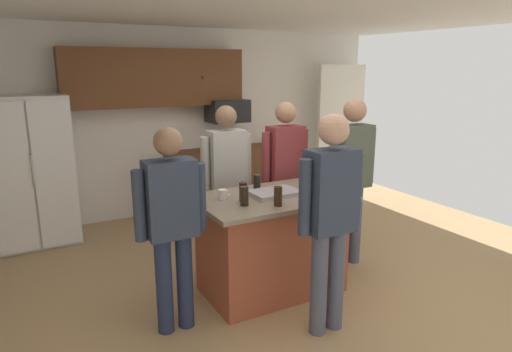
% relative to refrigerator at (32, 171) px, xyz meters
% --- Properties ---
extents(floor, '(7.04, 7.04, 0.00)m').
position_rel_refrigerator_xyz_m(floor, '(2.00, -2.38, -0.88)').
color(floor, tan).
rests_on(floor, ground).
extents(ceiling, '(7.04, 7.04, 0.00)m').
position_rel_refrigerator_xyz_m(ceiling, '(2.00, -2.38, 1.72)').
color(ceiling, white).
extents(back_wall, '(6.40, 0.10, 2.60)m').
position_rel_refrigerator_xyz_m(back_wall, '(2.00, 0.42, 0.42)').
color(back_wall, white).
rests_on(back_wall, ground).
extents(french_door_window_panel, '(0.90, 0.06, 2.00)m').
position_rel_refrigerator_xyz_m(french_door_window_panel, '(4.60, 0.02, 0.22)').
color(french_door_window_panel, white).
rests_on(french_door_window_panel, ground).
extents(cabinet_run_upper, '(2.40, 0.38, 0.75)m').
position_rel_refrigerator_xyz_m(cabinet_run_upper, '(1.60, 0.22, 1.05)').
color(cabinet_run_upper, brown).
extents(cabinet_run_lower, '(1.80, 0.63, 0.90)m').
position_rel_refrigerator_xyz_m(cabinet_run_lower, '(2.60, 0.10, -0.43)').
color(cabinet_run_lower, brown).
rests_on(cabinet_run_lower, ground).
extents(refrigerator, '(0.90, 0.76, 1.76)m').
position_rel_refrigerator_xyz_m(refrigerator, '(0.00, 0.00, 0.00)').
color(refrigerator, white).
rests_on(refrigerator, ground).
extents(microwave_over_range, '(0.56, 0.40, 0.32)m').
position_rel_refrigerator_xyz_m(microwave_over_range, '(2.60, 0.12, 0.57)').
color(microwave_over_range, black).
extents(kitchen_island, '(1.37, 0.87, 0.93)m').
position_rel_refrigerator_xyz_m(kitchen_island, '(1.85, -2.40, -0.41)').
color(kitchen_island, '#9E4C33').
rests_on(kitchen_island, ground).
extents(person_elder_center, '(0.57, 0.23, 1.71)m').
position_rel_refrigerator_xyz_m(person_elder_center, '(2.41, -1.73, 0.11)').
color(person_elder_center, '#232D4C').
rests_on(person_elder_center, ground).
extents(person_host_foreground, '(0.57, 0.22, 1.64)m').
position_rel_refrigerator_xyz_m(person_host_foreground, '(0.84, -2.58, 0.07)').
color(person_host_foreground, '#232D4C').
rests_on(person_host_foreground, ground).
extents(person_guest_left, '(0.57, 0.23, 1.74)m').
position_rel_refrigerator_xyz_m(person_guest_left, '(1.89, -3.18, 0.13)').
color(person_guest_left, '#4C5166').
rests_on(person_guest_left, ground).
extents(person_guest_right, '(0.57, 0.23, 1.76)m').
position_rel_refrigerator_xyz_m(person_guest_right, '(2.87, -2.28, 0.15)').
color(person_guest_right, '#4C5166').
rests_on(person_guest_right, ground).
extents(person_guest_by_door, '(0.57, 0.22, 1.69)m').
position_rel_refrigerator_xyz_m(person_guest_by_door, '(1.77, -1.61, 0.10)').
color(person_guest_by_door, '#383842').
rests_on(person_guest_by_door, ground).
extents(mug_ceramic_white, '(0.12, 0.08, 0.09)m').
position_rel_refrigerator_xyz_m(mug_ceramic_white, '(1.41, -2.28, 0.10)').
color(mug_ceramic_white, white).
rests_on(mug_ceramic_white, kitchen_island).
extents(glass_short_whisky, '(0.07, 0.07, 0.16)m').
position_rel_refrigerator_xyz_m(glass_short_whisky, '(1.50, -2.53, 0.13)').
color(glass_short_whisky, black).
rests_on(glass_short_whisky, kitchen_island).
extents(glass_dark_ale, '(0.07, 0.07, 0.16)m').
position_rel_refrigerator_xyz_m(glass_dark_ale, '(1.74, -2.67, 0.13)').
color(glass_dark_ale, black).
rests_on(glass_dark_ale, kitchen_island).
extents(tumbler_amber, '(0.07, 0.07, 0.14)m').
position_rel_refrigerator_xyz_m(tumbler_amber, '(1.84, -2.12, 0.12)').
color(tumbler_amber, black).
rests_on(tumbler_amber, kitchen_island).
extents(glass_stout_tall, '(0.07, 0.07, 0.17)m').
position_rel_refrigerator_xyz_m(glass_stout_tall, '(1.54, -2.42, 0.14)').
color(glass_stout_tall, black).
rests_on(glass_stout_tall, kitchen_island).
extents(serving_tray, '(0.44, 0.30, 0.04)m').
position_rel_refrigerator_xyz_m(serving_tray, '(1.88, -2.39, 0.07)').
color(serving_tray, '#B7B7BC').
rests_on(serving_tray, kitchen_island).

